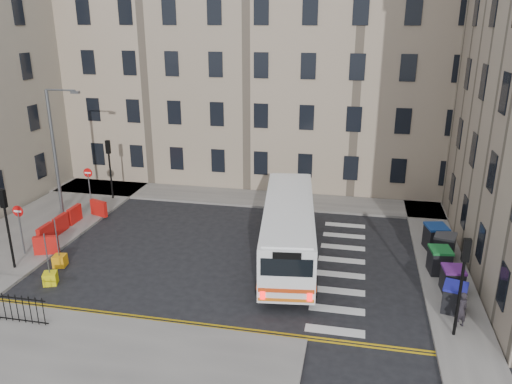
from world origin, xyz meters
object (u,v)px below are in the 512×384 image
(bollard_chevron, at_px, (50,278))
(wheelie_bin_c, at_px, (439,260))
(bollard_yellow, at_px, (60,261))
(wheelie_bin_b, at_px, (452,280))
(bus, at_px, (288,227))
(streetlamp, at_px, (55,155))
(wheelie_bin_e, at_px, (435,237))
(wheelie_bin_d, at_px, (444,246))
(pedestrian, at_px, (461,309))
(wheelie_bin_a, at_px, (454,298))

(bollard_chevron, bearing_deg, wheelie_bin_c, 14.49)
(wheelie_bin_c, bearing_deg, bollard_yellow, -178.27)
(wheelie_bin_b, bearing_deg, bollard_yellow, 178.82)
(bus, distance_m, bollard_yellow, 11.77)
(streetlamp, bearing_deg, wheelie_bin_e, 1.31)
(wheelie_bin_d, bearing_deg, wheelie_bin_e, 121.27)
(bus, relative_size, wheelie_bin_b, 9.40)
(pedestrian, relative_size, bollard_yellow, 2.57)
(bollard_chevron, bearing_deg, wheelie_bin_a, 3.85)
(wheelie_bin_a, bearing_deg, bollard_chevron, -160.92)
(streetlamp, relative_size, wheelie_bin_a, 6.32)
(wheelie_bin_a, bearing_deg, streetlamp, -179.35)
(wheelie_bin_b, relative_size, bollard_chevron, 1.97)
(bus, bearing_deg, wheelie_bin_a, -34.09)
(wheelie_bin_a, distance_m, wheelie_bin_b, 1.64)
(streetlamp, distance_m, wheelie_bin_c, 22.09)
(wheelie_bin_a, bearing_deg, bollard_yellow, -166.33)
(streetlamp, relative_size, bus, 0.73)
(bus, xyz_separation_m, wheelie_bin_c, (7.50, -0.42, -0.92))
(wheelie_bin_b, relative_size, wheelie_bin_d, 0.84)
(wheelie_bin_c, distance_m, wheelie_bin_e, 2.73)
(wheelie_bin_e, height_order, pedestrian, pedestrian)
(wheelie_bin_e, bearing_deg, streetlamp, 168.66)
(pedestrian, relative_size, bollard_chevron, 2.57)
(pedestrian, bearing_deg, wheelie_bin_d, -117.63)
(bollard_yellow, bearing_deg, bus, 16.67)
(bus, height_order, wheelie_bin_b, bus)
(bollard_yellow, bearing_deg, wheelie_bin_c, 8.92)
(bus, bearing_deg, wheelie_bin_c, -10.46)
(bus, xyz_separation_m, wheelie_bin_a, (7.65, -3.87, -0.96))
(wheelie_bin_b, relative_size, pedestrian, 0.77)
(wheelie_bin_c, bearing_deg, wheelie_bin_a, -94.72)
(bus, distance_m, wheelie_bin_e, 8.04)
(bollard_yellow, height_order, bollard_chevron, same)
(wheelie_bin_b, xyz_separation_m, wheelie_bin_c, (-0.32, 1.82, 0.04))
(wheelie_bin_a, relative_size, wheelie_bin_b, 1.09)
(streetlamp, bearing_deg, bollard_yellow, -59.85)
(wheelie_bin_a, relative_size, wheelie_bin_c, 1.02)
(wheelie_bin_c, height_order, wheelie_bin_e, wheelie_bin_e)
(pedestrian, bearing_deg, wheelie_bin_a, -113.11)
(wheelie_bin_d, bearing_deg, wheelie_bin_a, -78.28)
(wheelie_bin_b, distance_m, bollard_yellow, 19.05)
(wheelie_bin_d, bearing_deg, bollard_chevron, -145.93)
(wheelie_bin_a, height_order, bollard_chevron, wheelie_bin_a)
(wheelie_bin_d, height_order, wheelie_bin_e, wheelie_bin_e)
(wheelie_bin_c, distance_m, bollard_yellow, 18.93)
(wheelie_bin_a, xyz_separation_m, pedestrian, (0.04, -1.19, 0.17))
(bollard_chevron, bearing_deg, streetlamp, 117.50)
(streetlamp, xyz_separation_m, bollard_yellow, (3.00, -5.17, -4.04))
(bollard_yellow, relative_size, bollard_chevron, 1.00)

